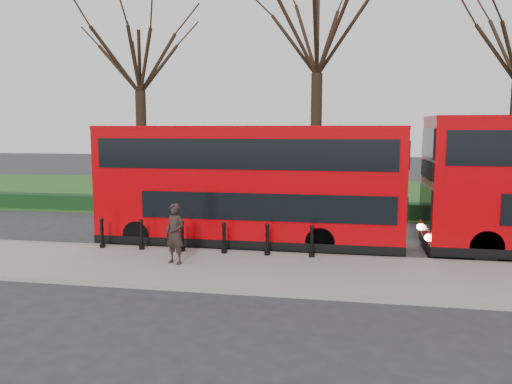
# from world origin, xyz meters

# --- Properties ---
(ground) EXTENTS (120.00, 120.00, 0.00)m
(ground) POSITION_xyz_m (0.00, 0.00, 0.00)
(ground) COLOR #28282B
(ground) RESTS_ON ground
(pavement) EXTENTS (60.00, 4.00, 0.15)m
(pavement) POSITION_xyz_m (0.00, -3.00, 0.07)
(pavement) COLOR gray
(pavement) RESTS_ON ground
(kerb) EXTENTS (60.00, 0.25, 0.16)m
(kerb) POSITION_xyz_m (0.00, -1.00, 0.07)
(kerb) COLOR slate
(kerb) RESTS_ON ground
(grass_verge) EXTENTS (60.00, 18.00, 0.06)m
(grass_verge) POSITION_xyz_m (0.00, 15.00, 0.03)
(grass_verge) COLOR #23521B
(grass_verge) RESTS_ON ground
(hedge) EXTENTS (60.00, 0.90, 0.80)m
(hedge) POSITION_xyz_m (0.00, 6.80, 0.40)
(hedge) COLOR black
(hedge) RESTS_ON ground
(yellow_line_outer) EXTENTS (60.00, 0.10, 0.01)m
(yellow_line_outer) POSITION_xyz_m (0.00, -0.70, 0.01)
(yellow_line_outer) COLOR yellow
(yellow_line_outer) RESTS_ON ground
(yellow_line_inner) EXTENTS (60.00, 0.10, 0.01)m
(yellow_line_inner) POSITION_xyz_m (0.00, -0.50, 0.01)
(yellow_line_inner) COLOR yellow
(yellow_line_inner) RESTS_ON ground
(tree_left) EXTENTS (7.44, 7.44, 11.63)m
(tree_left) POSITION_xyz_m (-8.00, 10.00, 8.45)
(tree_left) COLOR black
(tree_left) RESTS_ON ground
(tree_mid) EXTENTS (8.40, 8.40, 13.12)m
(tree_mid) POSITION_xyz_m (2.00, 10.00, 9.55)
(tree_mid) COLOR black
(tree_mid) RESTS_ON ground
(bollard_row) EXTENTS (7.48, 0.15, 1.00)m
(bollard_row) POSITION_xyz_m (-1.09, -1.35, 0.65)
(bollard_row) COLOR black
(bollard_row) RESTS_ON pavement
(bus_lead) EXTENTS (11.03, 2.53, 4.39)m
(bus_lead) POSITION_xyz_m (0.11, 0.50, 2.21)
(bus_lead) COLOR #B10006
(bus_lead) RESTS_ON ground
(pedestrian) EXTENTS (0.80, 0.67, 1.88)m
(pedestrian) POSITION_xyz_m (-1.53, -2.88, 1.09)
(pedestrian) COLOR black
(pedestrian) RESTS_ON pavement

